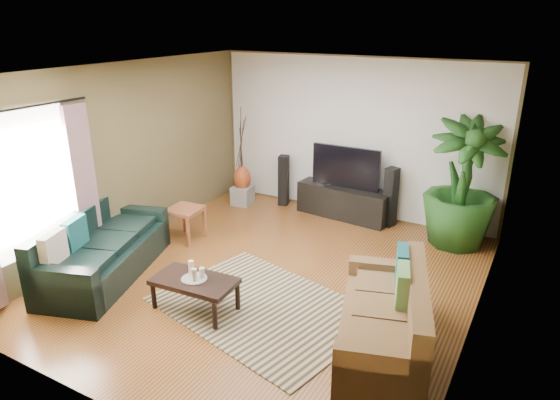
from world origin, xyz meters
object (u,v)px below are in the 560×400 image
Objects in this scene: speaker_left at (284,180)px; side_table at (186,224)px; potted_plant at (462,184)px; pedestal at (242,195)px; coffee_table at (195,294)px; vase at (242,178)px; tv_stand at (344,202)px; speaker_right at (390,197)px; television at (346,167)px; sofa_left at (104,246)px; sofa_right at (383,313)px.

side_table is (-0.59, -2.08, -0.21)m from speaker_left.
pedestal is (-3.79, -0.16, -0.80)m from potted_plant.
coffee_table is 3.55m from vase.
tv_stand is 3.15× the size of side_table.
side_table is (0.08, -1.71, 0.09)m from pedestal.
speaker_right reaches higher than tv_stand.
side_table is at bearing 128.16° from coffee_table.
pedestal is (-1.87, -0.36, -0.72)m from television.
television reaches higher than sofa_left.
coffee_table is 1.89× the size of side_table.
tv_stand is 1.36× the size of television.
sofa_right is at bearing -61.51° from television.
television is 1.28× the size of speaker_left.
sofa_left is 4.05m from television.
pedestal is (-1.87, -0.36, -0.10)m from tv_stand.
potted_plant reaches higher than sofa_left.
coffee_table is at bearing -47.74° from side_table.
speaker_left reaches higher than sofa_left.
pedestal is at bearing -168.97° from television.
television reaches higher than speaker_right.
tv_stand is at bearing -168.59° from sofa_right.
vase is (-1.46, 3.23, 0.30)m from coffee_table.
television reaches higher than speaker_left.
speaker_right is at bearing 7.75° from vase.
tv_stand is 0.84m from speaker_right.
speaker_left is (-0.79, 3.59, 0.27)m from coffee_table.
sofa_left reaches higher than coffee_table.
pedestal is (-0.67, -0.36, -0.29)m from speaker_left.
sofa_left is 4.03m from tv_stand.
coffee_table is 2.22× the size of vase.
sofa_left is 1.31× the size of tv_stand.
vase is at bearing 92.71° from side_table.
side_table is at bearing -153.18° from potted_plant.
speaker_right is 1.23m from potted_plant.
coffee_table is at bearing -90.96° from tv_stand.
television reaches higher than vase.
tv_stand reaches higher than side_table.
tv_stand is at bearing -12.96° from speaker_left.
side_table is at bearing -87.29° from vase.
vase is (0.00, 0.00, 0.33)m from pedestal.
sofa_right is 4.63m from vase.
speaker_right reaches higher than speaker_left.
coffee_table is at bearing -65.70° from pedestal.
coffee_table is 1.05× the size of speaker_left.
tv_stand is at bearing 173.99° from potted_plant.
tv_stand is 0.62m from television.
pedestal is 0.33m from vase.
side_table is (0.08, -1.71, -0.24)m from vase.
potted_plant is (0.16, 3.04, 0.55)m from sofa_right.
speaker_left is at bearing 28.52° from pedestal.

